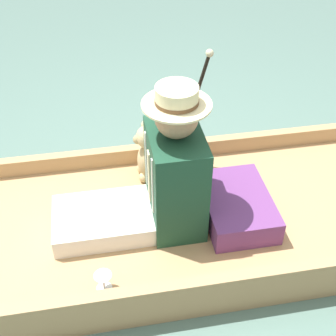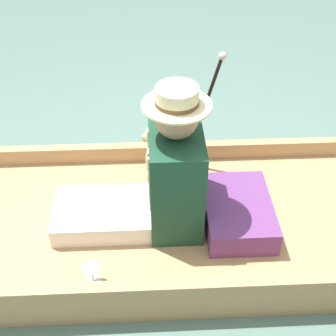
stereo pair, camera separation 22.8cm
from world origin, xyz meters
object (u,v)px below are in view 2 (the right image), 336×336
object	(u,v)px
seated_person	(159,179)
wine_glass	(92,272)
walking_cane	(206,102)
teddy_bear	(156,152)

from	to	relation	value
seated_person	wine_glass	world-z (taller)	seated_person
seated_person	walking_cane	distance (m)	0.57
teddy_bear	walking_cane	distance (m)	0.40
walking_cane	teddy_bear	bearing A→B (deg)	107.80
wine_glass	walking_cane	distance (m)	1.11
teddy_bear	seated_person	bearing A→B (deg)	-179.25
seated_person	walking_cane	bearing A→B (deg)	-42.15
wine_glass	walking_cane	size ratio (longest dim) A/B	0.13
teddy_bear	walking_cane	world-z (taller)	walking_cane
teddy_bear	walking_cane	size ratio (longest dim) A/B	0.49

